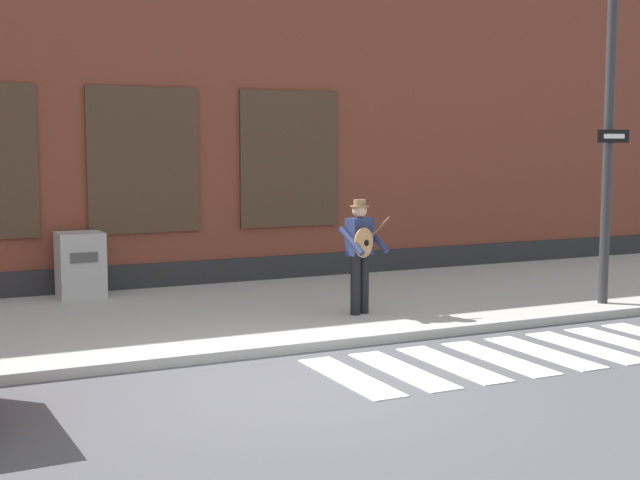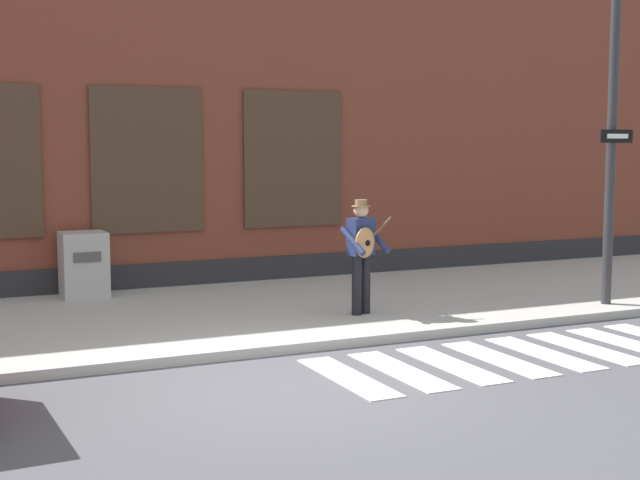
% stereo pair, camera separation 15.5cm
% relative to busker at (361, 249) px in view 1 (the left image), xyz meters
% --- Properties ---
extents(ground_plane, '(160.00, 160.00, 0.00)m').
position_rel_busker_xyz_m(ground_plane, '(-2.22, -2.76, -1.08)').
color(ground_plane, '#4C4C51').
extents(sidewalk, '(28.00, 5.07, 0.12)m').
position_rel_busker_xyz_m(sidewalk, '(-2.22, 1.17, -1.02)').
color(sidewalk, '#ADAAA3').
rests_on(sidewalk, ground).
extents(building_backdrop, '(28.00, 4.06, 6.41)m').
position_rel_busker_xyz_m(building_backdrop, '(-2.23, 5.70, 2.12)').
color(building_backdrop, brown).
rests_on(building_backdrop, ground).
extents(crosswalk, '(5.20, 1.90, 0.01)m').
position_rel_busker_xyz_m(crosswalk, '(0.83, -2.67, -1.08)').
color(crosswalk, silver).
rests_on(crosswalk, ground).
extents(busker, '(0.77, 0.63, 1.68)m').
position_rel_busker_xyz_m(busker, '(0.00, 0.00, 0.00)').
color(busker, black).
rests_on(busker, sidewalk).
extents(utility_box, '(0.72, 0.70, 1.06)m').
position_rel_busker_xyz_m(utility_box, '(-3.41, 3.25, -0.43)').
color(utility_box, '#ADADA8').
rests_on(utility_box, sidewalk).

